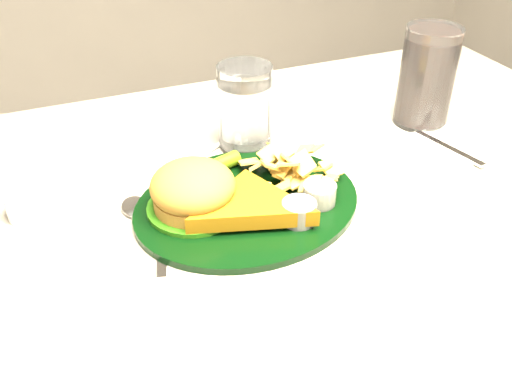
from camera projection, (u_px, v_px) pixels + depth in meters
dinner_plate at (247, 185)px, 0.70m from camera, size 0.32×0.28×0.07m
water_glass at (245, 108)px, 0.81m from camera, size 0.09×0.09×0.12m
cola_glass at (427, 77)px, 0.86m from camera, size 0.08×0.08×0.15m
fork_napkin at (445, 145)px, 0.83m from camera, size 0.15×0.18×0.01m
spoon at (162, 241)px, 0.65m from camera, size 0.08×0.17×0.01m
ramekin at (25, 205)px, 0.69m from camera, size 0.05×0.05×0.03m
wrapped_straw at (213, 148)px, 0.83m from camera, size 0.20×0.16×0.01m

